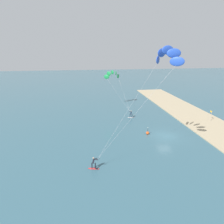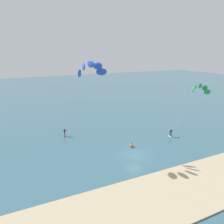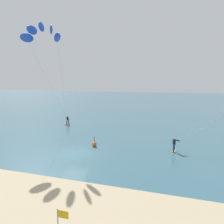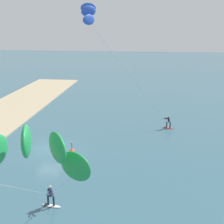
% 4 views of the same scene
% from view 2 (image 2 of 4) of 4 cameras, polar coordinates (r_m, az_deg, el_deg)
% --- Properties ---
extents(ground_plane, '(240.00, 240.00, 0.00)m').
position_cam_2_polar(ground_plane, '(37.41, 5.86, -10.80)').
color(ground_plane, '#386070').
extents(sand_strip, '(80.00, 9.35, 0.16)m').
position_cam_2_polar(sand_strip, '(30.10, 17.22, -18.44)').
color(sand_strip, tan).
rests_on(sand_strip, ground).
extents(kitesurfer_nearshore, '(11.08, 5.75, 9.61)m').
position_cam_2_polar(kitesurfer_nearshore, '(51.73, 21.18, 5.13)').
color(kitesurfer_nearshore, white).
rests_on(kitesurfer_nearshore, ground).
extents(kitesurfer_mid_water, '(5.24, 11.66, 15.10)m').
position_cam_2_polar(kitesurfer_mid_water, '(34.46, -5.79, 10.10)').
color(kitesurfer_mid_water, red).
rests_on(kitesurfer_mid_water, ground).
extents(marker_buoy, '(0.56, 0.56, 1.38)m').
position_cam_2_polar(marker_buoy, '(40.01, 5.05, -8.48)').
color(marker_buoy, '#EA5119').
rests_on(marker_buoy, ground).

